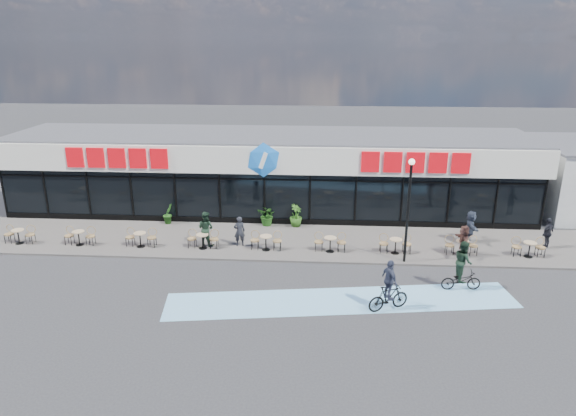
% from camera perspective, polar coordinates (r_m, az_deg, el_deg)
% --- Properties ---
extents(ground, '(120.00, 120.00, 0.00)m').
position_cam_1_polar(ground, '(22.49, -4.52, -8.08)').
color(ground, '#28282B').
rests_on(ground, ground).
extents(sidewalk, '(44.00, 5.00, 0.10)m').
position_cam_1_polar(sidewalk, '(26.54, -3.15, -3.65)').
color(sidewalk, '#4F4B46').
rests_on(sidewalk, ground).
extents(bike_lane, '(14.17, 4.13, 0.01)m').
position_cam_1_polar(bike_lane, '(20.97, 5.95, -10.19)').
color(bike_lane, '#6FABD2').
rests_on(bike_lane, ground).
extents(building, '(30.60, 6.57, 4.75)m').
position_cam_1_polar(building, '(30.96, -2.04, 4.06)').
color(building, black).
rests_on(building, ground).
extents(lamp_post, '(0.28, 0.28, 4.89)m').
position_cam_1_polar(lamp_post, '(23.61, 13.26, 0.70)').
color(lamp_post, black).
rests_on(lamp_post, sidewalk).
extents(bistro_set_0, '(1.54, 0.62, 0.90)m').
position_cam_1_polar(bistro_set_0, '(29.29, -27.69, -2.62)').
color(bistro_set_0, tan).
rests_on(bistro_set_0, sidewalk).
extents(bistro_set_1, '(1.54, 0.62, 0.90)m').
position_cam_1_polar(bistro_set_1, '(27.79, -22.15, -2.89)').
color(bistro_set_1, tan).
rests_on(bistro_set_1, sidewalk).
extents(bistro_set_2, '(1.54, 0.62, 0.90)m').
position_cam_1_polar(bistro_set_2, '(26.59, -16.04, -3.17)').
color(bistro_set_2, tan).
rests_on(bistro_set_2, sidewalk).
extents(bistro_set_3, '(1.54, 0.62, 0.90)m').
position_cam_1_polar(bistro_set_3, '(25.71, -9.43, -3.42)').
color(bistro_set_3, tan).
rests_on(bistro_set_3, sidewalk).
extents(bistro_set_4, '(1.54, 0.62, 0.90)m').
position_cam_1_polar(bistro_set_4, '(25.19, -2.45, -3.64)').
color(bistro_set_4, tan).
rests_on(bistro_set_4, sidewalk).
extents(bistro_set_5, '(1.54, 0.62, 0.90)m').
position_cam_1_polar(bistro_set_5, '(25.06, 4.71, -3.81)').
color(bistro_set_5, tan).
rests_on(bistro_set_5, sidewalk).
extents(bistro_set_6, '(1.54, 0.62, 0.90)m').
position_cam_1_polar(bistro_set_6, '(25.32, 11.84, -3.92)').
color(bistro_set_6, tan).
rests_on(bistro_set_6, sidewalk).
extents(bistro_set_7, '(1.54, 0.62, 0.90)m').
position_cam_1_polar(bistro_set_7, '(25.96, 18.72, -3.97)').
color(bistro_set_7, tan).
rests_on(bistro_set_7, sidewalk).
extents(bistro_set_8, '(1.54, 0.62, 0.90)m').
position_cam_1_polar(bistro_set_8, '(26.96, 25.18, -3.96)').
color(bistro_set_8, tan).
rests_on(bistro_set_8, sidewalk).
extents(potted_plant_left, '(0.62, 0.71, 1.11)m').
position_cam_1_polar(potted_plant_left, '(29.40, -13.19, -0.64)').
color(potted_plant_left, '#1D4814').
rests_on(potted_plant_left, sidewalk).
extents(potted_plant_mid, '(1.31, 1.24, 1.16)m').
position_cam_1_polar(potted_plant_mid, '(28.33, -2.28, -0.83)').
color(potted_plant_mid, '#1D4814').
rests_on(potted_plant_mid, sidewalk).
extents(potted_plant_right, '(0.92, 0.92, 1.22)m').
position_cam_1_polar(potted_plant_right, '(28.20, 0.89, -0.84)').
color(potted_plant_right, '#275017').
rests_on(potted_plant_right, sidewalk).
extents(patron_left, '(0.64, 0.51, 1.53)m').
position_cam_1_polar(patron_left, '(25.62, -5.42, -2.58)').
color(patron_left, black).
rests_on(patron_left, sidewalk).
extents(patron_right, '(1.05, 0.95, 1.76)m').
position_cam_1_polar(patron_right, '(25.88, -9.13, -2.25)').
color(patron_right, black).
rests_on(patron_right, sidewalk).
extents(pedestrian_a, '(0.47, 1.46, 1.57)m').
position_cam_1_polar(pedestrian_a, '(25.63, 18.90, -3.49)').
color(pedestrian_a, '#503129').
rests_on(pedestrian_a, sidewalk).
extents(pedestrian_b, '(0.59, 1.58, 1.68)m').
position_cam_1_polar(pedestrian_b, '(27.48, 19.61, -1.97)').
color(pedestrian_b, '#2A3241').
rests_on(pedestrian_b, sidewalk).
extents(pedestrian_c, '(0.94, 0.88, 1.55)m').
position_cam_1_polar(pedestrian_c, '(28.30, 26.90, -2.49)').
color(pedestrian_c, black).
rests_on(pedestrian_c, sidewalk).
extents(cyclist_a, '(1.77, 1.16, 2.08)m').
position_cam_1_polar(cyclist_a, '(20.22, 11.14, -8.98)').
color(cyclist_a, black).
rests_on(cyclist_a, ground).
extents(cyclist_b, '(1.67, 0.88, 2.17)m').
position_cam_1_polar(cyclist_b, '(22.49, 18.79, -6.53)').
color(cyclist_b, black).
rests_on(cyclist_b, ground).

